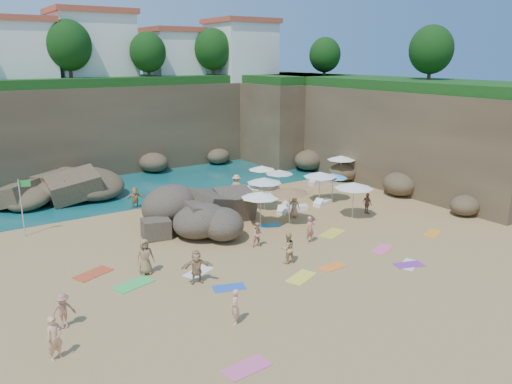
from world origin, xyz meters
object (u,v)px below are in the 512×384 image
parasol_0 (262,168)px  person_stand_0 (55,338)px  person_stand_4 (294,206)px  person_stand_5 (135,198)px  person_stand_6 (235,307)px  person_stand_3 (367,203)px  flag_pole (23,200)px  rock_outcrop (202,229)px  person_stand_2 (237,187)px  parasol_1 (264,180)px  parasol_2 (279,172)px  person_stand_1 (288,248)px  lounger_0 (323,203)px

parasol_0 → person_stand_0: (-19.58, -15.39, -1.05)m
person_stand_0 → person_stand_4: size_ratio=1.09×
parasol_0 → person_stand_4: parasol_0 is taller
person_stand_5 → person_stand_6: 18.07m
person_stand_5 → person_stand_4: bearing=-33.1°
person_stand_5 → person_stand_6: (-2.42, -17.91, -0.02)m
person_stand_3 → person_stand_5: size_ratio=0.96×
person_stand_4 → person_stand_6: (-10.70, -9.79, -0.03)m
flag_pole → person_stand_5: size_ratio=2.30×
rock_outcrop → flag_pole: (-9.60, 4.81, 2.29)m
person_stand_2 → parasol_1: bearing=134.0°
parasol_0 → person_stand_6: (-12.84, -16.84, -1.14)m
parasol_1 → person_stand_2: size_ratio=1.34×
parasol_1 → parasol_2: size_ratio=1.14×
parasol_0 → person_stand_1: bearing=-119.1°
person_stand_6 → person_stand_4: bearing=154.5°
person_stand_1 → person_stand_3: 10.55m
person_stand_2 → person_stand_4: bearing=139.4°
person_stand_3 → person_stand_4: (-4.72, 2.24, 0.04)m
parasol_0 → person_stand_3: 9.71m
rock_outcrop → person_stand_4: size_ratio=4.38×
rock_outcrop → person_stand_2: size_ratio=3.69×
person_stand_0 → person_stand_3: size_ratio=1.14×
parasol_0 → parasol_1: (-2.82, -4.43, 0.26)m
parasol_2 → person_stand_4: bearing=-115.8°
parasol_2 → person_stand_3: size_ratio=1.46×
parasol_0 → person_stand_2: (-2.95, -0.84, -0.97)m
parasol_0 → person_stand_1: 14.99m
lounger_0 → person_stand_1: bearing=-159.6°
flag_pole → person_stand_0: size_ratio=2.10×
lounger_0 → person_stand_4: bearing=178.8°
rock_outcrop → lounger_0: 9.97m
rock_outcrop → person_stand_5: (-1.92, 6.74, 0.78)m
lounger_0 → person_stand_6: person_stand_6 is taller
lounger_0 → person_stand_2: size_ratio=0.97×
person_stand_2 → parasol_2: bearing=-157.3°
person_stand_2 → person_stand_3: 10.10m
rock_outcrop → lounger_0: bearing=-1.3°
parasol_1 → person_stand_5: bearing=144.2°
person_stand_3 → person_stand_0: bearing=111.4°
parasol_1 → person_stand_6: bearing=-128.9°
rock_outcrop → person_stand_2: (5.55, 4.83, 0.93)m
parasol_0 → person_stand_5: size_ratio=1.41×
person_stand_0 → rock_outcrop: bearing=19.8°
rock_outcrop → person_stand_4: (6.36, -1.38, 0.79)m
parasol_0 → person_stand_2: parasol_0 is taller
flag_pole → parasol_1: 15.69m
rock_outcrop → person_stand_2: person_stand_2 is taller
parasol_0 → lounger_0: parasol_0 is taller
flag_pole → person_stand_3: 22.38m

